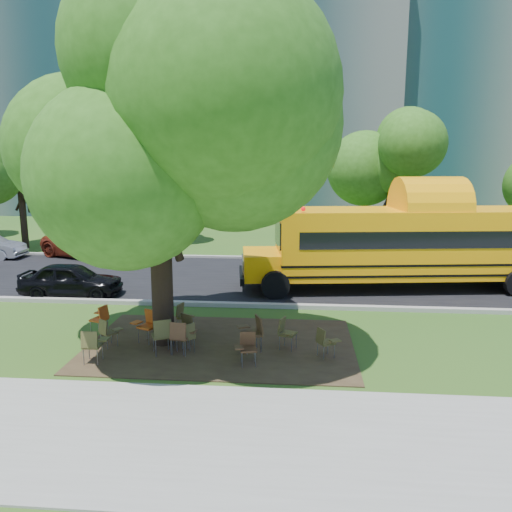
# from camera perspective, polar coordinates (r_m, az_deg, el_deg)

# --- Properties ---
(ground) EXTENTS (160.00, 160.00, 0.00)m
(ground) POSITION_cam_1_polar(r_m,az_deg,el_deg) (14.15, -7.78, -9.19)
(ground) COLOR #254F18
(ground) RESTS_ON ground
(sidewalk) EXTENTS (60.00, 4.00, 0.04)m
(sidewalk) POSITION_cam_1_polar(r_m,az_deg,el_deg) (9.78, -14.54, -19.07)
(sidewalk) COLOR gray
(sidewalk) RESTS_ON ground
(dirt_patch) EXTENTS (7.00, 4.50, 0.03)m
(dirt_patch) POSITION_cam_1_polar(r_m,az_deg,el_deg) (13.50, -4.04, -10.05)
(dirt_patch) COLOR #382819
(dirt_patch) RESTS_ON ground
(asphalt_road) EXTENTS (80.00, 8.00, 0.04)m
(asphalt_road) POSITION_cam_1_polar(r_m,az_deg,el_deg) (20.74, -3.57, -2.49)
(asphalt_road) COLOR black
(asphalt_road) RESTS_ON ground
(kerb_near) EXTENTS (80.00, 0.25, 0.14)m
(kerb_near) POSITION_cam_1_polar(r_m,az_deg,el_deg) (16.92, -5.57, -5.49)
(kerb_near) COLOR gray
(kerb_near) RESTS_ON ground
(kerb_far) EXTENTS (80.00, 0.25, 0.14)m
(kerb_far) POSITION_cam_1_polar(r_m,az_deg,el_deg) (24.70, -2.18, -0.16)
(kerb_far) COLOR gray
(kerb_far) RESTS_ON ground
(building_main) EXTENTS (38.00, 16.00, 22.00)m
(building_main) POSITION_cam_1_polar(r_m,az_deg,el_deg) (50.54, -8.10, 17.92)
(building_main) COLOR slate
(building_main) RESTS_ON ground
(bg_tree_0) EXTENTS (5.20, 5.20, 7.18)m
(bg_tree_0) POSITION_cam_1_polar(r_m,az_deg,el_deg) (29.97, -25.50, 9.43)
(bg_tree_0) COLOR black
(bg_tree_0) RESTS_ON ground
(bg_tree_2) EXTENTS (4.80, 4.80, 6.62)m
(bg_tree_2) POSITION_cam_1_polar(r_m,az_deg,el_deg) (30.03, -10.70, 9.61)
(bg_tree_2) COLOR black
(bg_tree_2) RESTS_ON ground
(bg_tree_3) EXTENTS (5.60, 5.60, 7.84)m
(bg_tree_3) POSITION_cam_1_polar(r_m,az_deg,el_deg) (27.40, 15.71, 10.99)
(bg_tree_3) COLOR black
(bg_tree_3) RESTS_ON ground
(main_tree) EXTENTS (7.20, 7.20, 9.12)m
(main_tree) POSITION_cam_1_polar(r_m,az_deg,el_deg) (12.91, -11.31, 13.66)
(main_tree) COLOR black
(main_tree) RESTS_ON ground
(school_bus) EXTENTS (12.66, 4.26, 3.04)m
(school_bus) POSITION_cam_1_polar(r_m,az_deg,el_deg) (19.74, 18.56, 1.41)
(school_bus) COLOR #FFA108
(school_bus) RESTS_ON ground
(chair_0) EXTENTS (0.56, 0.52, 0.87)m
(chair_0) POSITION_cam_1_polar(r_m,az_deg,el_deg) (12.74, -18.17, -9.42)
(chair_0) COLOR #4F4B22
(chair_0) RESTS_ON ground
(chair_1) EXTENTS (0.67, 0.53, 0.78)m
(chair_1) POSITION_cam_1_polar(r_m,az_deg,el_deg) (13.68, -16.60, -8.14)
(chair_1) COLOR #504422
(chair_1) RESTS_ON ground
(chair_2) EXTENTS (0.65, 0.76, 0.96)m
(chair_2) POSITION_cam_1_polar(r_m,az_deg,el_deg) (12.85, -10.57, -8.60)
(chair_2) COLOR #43401D
(chair_2) RESTS_ON ground
(chair_3) EXTENTS (0.73, 0.58, 0.87)m
(chair_3) POSITION_cam_1_polar(r_m,az_deg,el_deg) (13.36, -8.33, -8.00)
(chair_3) COLOR #483D1F
(chair_3) RESTS_ON ground
(chair_4) EXTENTS (0.62, 0.53, 0.90)m
(chair_4) POSITION_cam_1_polar(r_m,az_deg,el_deg) (12.76, -8.59, -8.86)
(chair_4) COLOR #4F311C
(chair_4) RESTS_ON ground
(chair_5) EXTENTS (0.55, 0.56, 0.81)m
(chair_5) POSITION_cam_1_polar(r_m,az_deg,el_deg) (12.07, -1.02, -10.17)
(chair_5) COLOR #472C19
(chair_5) RESTS_ON ground
(chair_6) EXTENTS (0.74, 0.65, 0.95)m
(chair_6) POSITION_cam_1_polar(r_m,az_deg,el_deg) (12.85, -0.27, -8.43)
(chair_6) COLOR #463019
(chair_6) RESTS_ON ground
(chair_7) EXTENTS (0.63, 0.52, 0.77)m
(chair_7) POSITION_cam_1_polar(r_m,az_deg,el_deg) (12.58, 7.90, -9.49)
(chair_7) COLOR #47401F
(chair_7) RESTS_ON ground
(chair_8) EXTENTS (0.51, 0.65, 0.84)m
(chair_8) POSITION_cam_1_polar(r_m,az_deg,el_deg) (14.75, -17.31, -6.62)
(chair_8) COLOR #BC4714
(chair_8) RESTS_ON ground
(chair_9) EXTENTS (0.72, 0.57, 0.89)m
(chair_9) POSITION_cam_1_polar(r_m,az_deg,el_deg) (13.79, -12.25, -7.46)
(chair_9) COLOR #B04A12
(chair_9) RESTS_ON ground
(chair_10) EXTENTS (0.49, 0.63, 0.81)m
(chair_10) POSITION_cam_1_polar(r_m,az_deg,el_deg) (14.48, -8.29, -6.63)
(chair_10) COLOR #4E4521
(chair_10) RESTS_ON ground
(chair_11) EXTENTS (0.55, 0.70, 0.81)m
(chair_11) POSITION_cam_1_polar(r_m,az_deg,el_deg) (12.88, -7.87, -8.89)
(chair_11) COLOR #4D4621
(chair_11) RESTS_ON ground
(chair_12) EXTENTS (0.53, 0.68, 0.85)m
(chair_12) POSITION_cam_1_polar(r_m,az_deg,el_deg) (12.99, 3.44, -8.51)
(chair_12) COLOR #47421E
(chair_12) RESTS_ON ground
(black_car) EXTENTS (3.62, 1.54, 1.22)m
(black_car) POSITION_cam_1_polar(r_m,az_deg,el_deg) (19.08, -20.36, -2.56)
(black_car) COLOR black
(black_car) RESTS_ON ground
(bg_car_red) EXTENTS (5.89, 4.36, 1.49)m
(bg_car_red) POSITION_cam_1_polar(r_m,az_deg,el_deg) (26.16, -18.07, 1.43)
(bg_car_red) COLOR maroon
(bg_car_red) RESTS_ON ground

